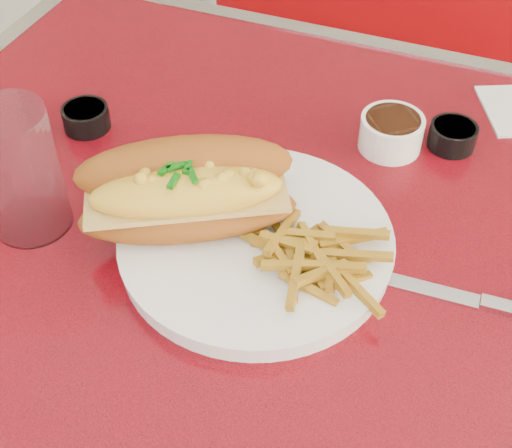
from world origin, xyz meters
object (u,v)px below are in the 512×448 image
at_px(diner_table, 337,322).
at_px(water_tumbler, 19,172).
at_px(fork, 317,262).
at_px(knife, 469,299).
at_px(booth_bench_far, 428,146).
at_px(sauce_cup_right, 453,135).
at_px(gravy_ramekin, 391,132).
at_px(sauce_cup_left, 86,117).
at_px(mac_hoagie, 186,191).
at_px(dinner_plate, 256,243).

xyz_separation_m(diner_table, water_tumbler, (-0.33, -0.11, 0.24)).
bearing_deg(diner_table, fork, -102.22).
bearing_deg(knife, booth_bench_far, 96.83).
height_order(sauce_cup_right, water_tumbler, water_tumbler).
bearing_deg(gravy_ramekin, sauce_cup_right, 23.49).
relative_size(booth_bench_far, sauce_cup_left, 15.26).
xyz_separation_m(booth_bench_far, knife, (0.14, -0.86, 0.49)).
bearing_deg(sauce_cup_left, fork, -20.41).
xyz_separation_m(mac_hoagie, water_tumbler, (-0.17, -0.05, 0.01)).
relative_size(diner_table, sauce_cup_right, 18.48).
bearing_deg(booth_bench_far, dinner_plate, -95.69).
distance_m(booth_bench_far, gravy_ramekin, 0.82).
distance_m(fork, water_tumbler, 0.33).
relative_size(diner_table, sauce_cup_left, 15.64).
relative_size(fork, sauce_cup_right, 2.33).
bearing_deg(fork, knife, -67.93).
distance_m(mac_hoagie, sauce_cup_left, 0.25).
relative_size(diner_table, gravy_ramekin, 12.54).
bearing_deg(sauce_cup_left, diner_table, -9.33).
relative_size(water_tumbler, knife, 0.64).
bearing_deg(water_tumbler, gravy_ramekin, 39.53).
bearing_deg(diner_table, sauce_cup_left, 170.67).
height_order(booth_bench_far, dinner_plate, booth_bench_far).
relative_size(fork, gravy_ramekin, 1.58).
relative_size(gravy_ramekin, water_tumbler, 0.65).
xyz_separation_m(sauce_cup_right, water_tumbler, (-0.41, -0.31, 0.06)).
bearing_deg(mac_hoagie, water_tumbler, 166.52).
height_order(dinner_plate, mac_hoagie, mac_hoagie).
distance_m(dinner_plate, gravy_ramekin, 0.24).
bearing_deg(gravy_ramekin, dinner_plate, -111.68).
distance_m(sauce_cup_right, knife, 0.25).
xyz_separation_m(fork, water_tumbler, (-0.32, -0.04, 0.05)).
height_order(booth_bench_far, water_tumbler, water_tumbler).
height_order(dinner_plate, gravy_ramekin, gravy_ramekin).
bearing_deg(mac_hoagie, knife, -25.85).
distance_m(mac_hoagie, fork, 0.15).
distance_m(booth_bench_far, mac_hoagie, 1.05).
bearing_deg(gravy_ramekin, water_tumbler, -140.47).
relative_size(dinner_plate, sauce_cup_left, 4.44).
xyz_separation_m(diner_table, sauce_cup_right, (0.08, 0.20, 0.18)).
distance_m(mac_hoagie, knife, 0.31).
height_order(diner_table, mac_hoagie, mac_hoagie).
bearing_deg(dinner_plate, booth_bench_far, 84.31).
bearing_deg(dinner_plate, knife, 3.54).
relative_size(fork, knife, 0.66).
bearing_deg(sauce_cup_right, water_tumbler, -142.88).
height_order(diner_table, water_tumbler, water_tumbler).
bearing_deg(knife, mac_hoagie, -179.06).
bearing_deg(dinner_plate, gravy_ramekin, 68.32).
xyz_separation_m(booth_bench_far, gravy_ramekin, (0.00, -0.64, 0.51)).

